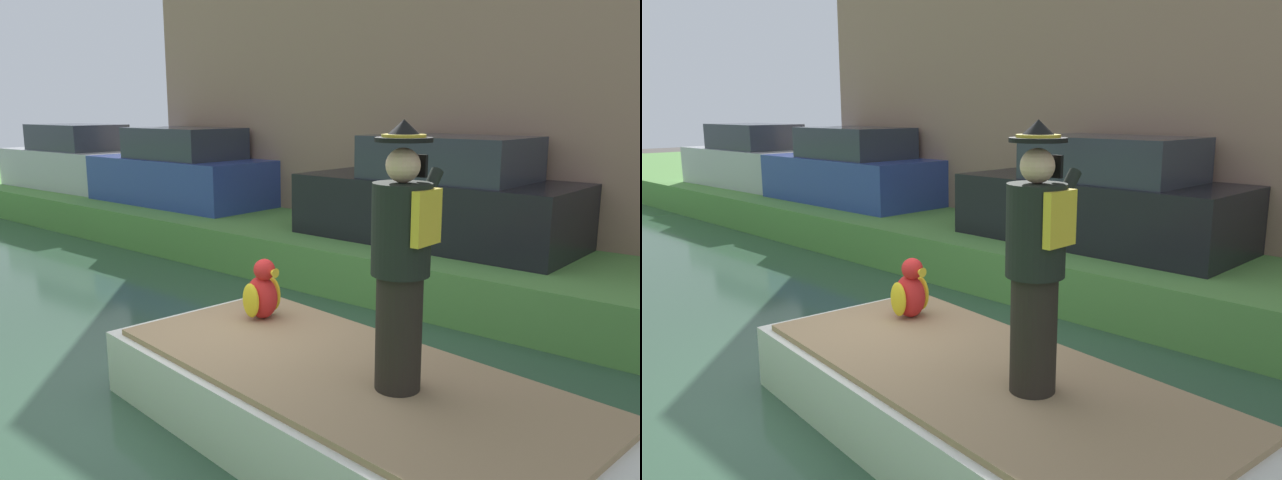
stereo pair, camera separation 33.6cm
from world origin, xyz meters
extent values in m
plane|color=#4C4742|center=(0.00, 0.00, 0.00)|extent=(80.00, 80.00, 0.00)
cube|color=#33513D|center=(0.00, 0.00, 0.05)|extent=(5.67, 48.00, 0.10)
cube|color=#568E42|center=(7.98, 0.00, 0.38)|extent=(10.28, 48.00, 0.75)
cube|color=silver|center=(0.00, -1.52, 0.38)|extent=(2.26, 4.38, 0.56)
cube|color=#997A56|center=(0.00, -1.52, 0.69)|extent=(2.08, 4.03, 0.05)
cylinder|color=black|center=(-0.04, -2.04, 1.12)|extent=(0.32, 0.32, 0.82)
cylinder|color=black|center=(-0.04, -2.04, 1.84)|extent=(0.40, 0.40, 0.62)
cube|color=gold|center=(-0.04, -2.23, 1.94)|extent=(0.28, 0.06, 0.36)
sphere|color=#DBA884|center=(-0.04, -2.04, 2.27)|extent=(0.23, 0.23, 0.23)
cylinder|color=black|center=(-0.04, -2.04, 2.43)|extent=(0.38, 0.38, 0.03)
cone|color=black|center=(-0.04, -2.04, 2.50)|extent=(0.26, 0.26, 0.12)
cylinder|color=gold|center=(-0.04, -2.04, 2.46)|extent=(0.29, 0.29, 0.02)
cylinder|color=black|center=(0.18, -2.08, 2.02)|extent=(0.38, 0.09, 0.43)
cube|color=black|center=(0.09, -2.10, 2.26)|extent=(0.03, 0.08, 0.15)
ellipsoid|color=red|center=(0.43, -0.22, 0.91)|extent=(0.26, 0.32, 0.40)
sphere|color=red|center=(0.43, -0.26, 1.18)|extent=(0.20, 0.20, 0.20)
cone|color=yellow|center=(0.43, -0.36, 1.17)|extent=(0.09, 0.09, 0.09)
ellipsoid|color=yellow|center=(0.29, -0.22, 0.91)|extent=(0.08, 0.20, 0.32)
ellipsoid|color=yellow|center=(0.57, -0.22, 0.91)|extent=(0.08, 0.20, 0.32)
cube|color=black|center=(4.37, 0.26, 1.20)|extent=(1.72, 4.01, 0.90)
cube|color=#2D333D|center=(4.37, 0.06, 1.95)|extent=(1.46, 2.21, 0.60)
cube|color=#2D4293|center=(4.37, 6.12, 1.20)|extent=(1.75, 4.02, 0.90)
cube|color=#2D333D|center=(4.37, 5.92, 1.95)|extent=(1.47, 2.22, 0.60)
cube|color=#B7B7BC|center=(4.37, 10.19, 1.20)|extent=(1.82, 4.05, 0.90)
cube|color=#2D333D|center=(4.37, 9.99, 1.95)|extent=(1.51, 2.24, 0.60)
camera|label=1|loc=(-3.56, -4.31, 2.63)|focal=35.82mm
camera|label=2|loc=(-3.33, -4.56, 2.63)|focal=35.82mm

